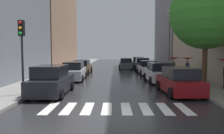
% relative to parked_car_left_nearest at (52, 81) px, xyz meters
% --- Properties ---
extents(ground_plane, '(28.00, 72.00, 0.04)m').
position_rel_parked_car_left_nearest_xyz_m(ground_plane, '(3.96, 19.46, -0.86)').
color(ground_plane, '#272729').
extents(sidewalk_left, '(3.00, 72.00, 0.15)m').
position_rel_parked_car_left_nearest_xyz_m(sidewalk_left, '(-2.54, 19.46, -0.77)').
color(sidewalk_left, gray).
rests_on(sidewalk_left, ground).
extents(sidewalk_right, '(3.00, 72.00, 0.15)m').
position_rel_parked_car_left_nearest_xyz_m(sidewalk_right, '(10.46, 19.46, -0.77)').
color(sidewalk_right, gray).
rests_on(sidewalk_right, ground).
extents(crosswalk_stripes, '(6.75, 2.20, 0.01)m').
position_rel_parked_car_left_nearest_xyz_m(crosswalk_stripes, '(3.96, -3.21, -0.84)').
color(crosswalk_stripes, silver).
rests_on(crosswalk_stripes, ground).
extents(building_left_mid, '(6.00, 18.50, 17.40)m').
position_rel_parked_car_left_nearest_xyz_m(building_left_mid, '(-7.04, 23.41, 7.86)').
color(building_left_mid, '#8C6B56').
rests_on(building_left_mid, ground).
extents(building_right_mid, '(6.00, 13.18, 20.52)m').
position_rel_parked_car_left_nearest_xyz_m(building_right_mid, '(14.96, 23.97, 9.42)').
color(building_right_mid, slate).
rests_on(building_right_mid, ground).
extents(parked_car_left_nearest, '(2.11, 4.53, 1.82)m').
position_rel_parked_car_left_nearest_xyz_m(parked_car_left_nearest, '(0.00, 0.00, 0.00)').
color(parked_car_left_nearest, black).
rests_on(parked_car_left_nearest, ground).
extents(parked_car_left_second, '(2.14, 4.67, 1.71)m').
position_rel_parked_car_left_nearest_xyz_m(parked_car_left_second, '(0.14, 6.69, -0.04)').
color(parked_car_left_second, '#B2B7BF').
rests_on(parked_car_left_second, ground).
extents(parked_car_left_third, '(2.04, 4.49, 1.63)m').
position_rel_parked_car_left_nearest_xyz_m(parked_car_left_third, '(0.07, 12.29, -0.08)').
color(parked_car_left_third, brown).
rests_on(parked_car_left_third, ground).
extents(parked_car_right_nearest, '(2.24, 4.36, 1.68)m').
position_rel_parked_car_left_nearest_xyz_m(parked_car_right_nearest, '(7.90, 0.26, -0.06)').
color(parked_car_right_nearest, maroon).
rests_on(parked_car_right_nearest, ground).
extents(parked_car_right_second, '(2.10, 4.41, 1.69)m').
position_rel_parked_car_left_nearest_xyz_m(parked_car_right_second, '(7.69, 5.57, -0.05)').
color(parked_car_right_second, silver).
rests_on(parked_car_right_second, ground).
extents(parked_car_right_third, '(2.12, 4.20, 1.60)m').
position_rel_parked_car_left_nearest_xyz_m(parked_car_right_third, '(7.67, 11.57, -0.09)').
color(parked_car_right_third, silver).
rests_on(parked_car_right_third, ground).
extents(parked_car_right_fourth, '(2.18, 4.60, 1.75)m').
position_rel_parked_car_left_nearest_xyz_m(parked_car_right_fourth, '(7.73, 16.95, -0.03)').
color(parked_car_right_fourth, '#474C51').
rests_on(parked_car_right_fourth, ground).
extents(parked_car_right_fifth, '(2.28, 4.17, 1.68)m').
position_rel_parked_car_left_nearest_xyz_m(parked_car_right_fifth, '(7.92, 23.66, -0.06)').
color(parked_car_right_fifth, '#474C51').
rests_on(parked_car_right_fifth, ground).
extents(car_midroad, '(2.09, 4.39, 1.63)m').
position_rel_parked_car_left_nearest_xyz_m(car_midroad, '(5.59, 19.42, -0.08)').
color(car_midroad, '#474C51').
rests_on(car_midroad, ground).
extents(pedestrian_foreground, '(1.09, 1.09, 1.94)m').
position_rel_parked_car_left_nearest_xyz_m(pedestrian_foreground, '(10.58, 6.68, 0.76)').
color(pedestrian_foreground, black).
rests_on(pedestrian_foreground, sidewalk_right).
extents(pedestrian_by_kerb, '(1.09, 1.09, 1.94)m').
position_rel_parked_car_left_nearest_xyz_m(pedestrian_by_kerb, '(9.51, 7.46, 0.76)').
color(pedestrian_by_kerb, '#38513D').
rests_on(pedestrian_by_kerb, sidewalk_right).
extents(street_tree_right, '(5.24, 5.24, 7.91)m').
position_rel_parked_car_left_nearest_xyz_m(street_tree_right, '(10.51, 2.79, 4.58)').
color(street_tree_right, '#513823').
rests_on(street_tree_right, sidewalk_right).
extents(traffic_light_left_corner, '(0.30, 0.42, 4.30)m').
position_rel_parked_car_left_nearest_xyz_m(traffic_light_left_corner, '(-1.49, -0.68, 2.44)').
color(traffic_light_left_corner, black).
rests_on(traffic_light_left_corner, sidewalk_left).
extents(lamp_post_right, '(0.60, 0.28, 6.71)m').
position_rel_parked_car_left_nearest_xyz_m(lamp_post_right, '(9.51, 9.26, 3.19)').
color(lamp_post_right, '#595B60').
rests_on(lamp_post_right, sidewalk_right).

